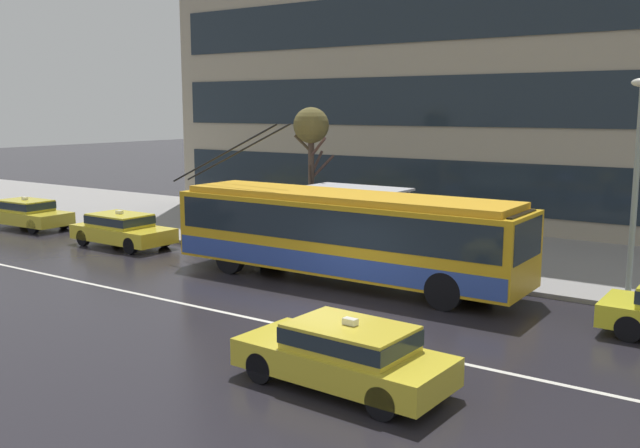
% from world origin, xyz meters
% --- Properties ---
extents(ground_plane, '(160.00, 160.00, 0.00)m').
position_xyz_m(ground_plane, '(0.00, 0.00, 0.00)').
color(ground_plane, black).
extents(sidewalk_slab, '(80.00, 10.00, 0.14)m').
position_xyz_m(sidewalk_slab, '(0.00, 9.99, 0.07)').
color(sidewalk_slab, gray).
rests_on(sidewalk_slab, ground_plane).
extents(lane_centre_line, '(72.00, 0.14, 0.01)m').
position_xyz_m(lane_centre_line, '(0.00, -1.20, 0.00)').
color(lane_centre_line, silver).
rests_on(lane_centre_line, ground_plane).
extents(trolleybus, '(12.64, 2.60, 4.84)m').
position_xyz_m(trolleybus, '(-1.33, 3.39, 1.53)').
color(trolleybus, gold).
rests_on(trolleybus, ground_plane).
extents(taxi_queued_behind_bus, '(4.27, 1.91, 1.39)m').
position_xyz_m(taxi_queued_behind_bus, '(-11.54, 3.38, 0.70)').
color(taxi_queued_behind_bus, yellow).
rests_on(taxi_queued_behind_bus, ground_plane).
extents(taxi_far_behind, '(4.30, 1.84, 1.39)m').
position_xyz_m(taxi_far_behind, '(-18.39, 3.82, 0.70)').
color(taxi_far_behind, yellow).
rests_on(taxi_far_behind, ground_plane).
extents(taxi_oncoming_near, '(4.30, 1.98, 1.39)m').
position_xyz_m(taxi_oncoming_near, '(3.17, -3.67, 0.70)').
color(taxi_oncoming_near, yellow).
rests_on(taxi_oncoming_near, ground_plane).
extents(bus_shelter, '(3.70, 1.61, 2.42)m').
position_xyz_m(bus_shelter, '(-2.81, 6.83, 1.95)').
color(bus_shelter, gray).
rests_on(bus_shelter, sidewalk_slab).
extents(pedestrian_at_shelter, '(1.28, 1.28, 2.01)m').
position_xyz_m(pedestrian_at_shelter, '(0.29, 6.07, 1.80)').
color(pedestrian_at_shelter, black).
rests_on(pedestrian_at_shelter, sidewalk_slab).
extents(pedestrian_approaching_curb, '(1.35, 1.35, 1.98)m').
position_xyz_m(pedestrian_approaching_curb, '(-4.98, 6.15, 1.70)').
color(pedestrian_approaching_curb, '#505146').
rests_on(pedestrian_approaching_curb, sidewalk_slab).
extents(pedestrian_walking_past, '(1.09, 1.09, 1.99)m').
position_xyz_m(pedestrian_walking_past, '(2.21, 5.50, 1.70)').
color(pedestrian_walking_past, '#262B46').
rests_on(pedestrian_walking_past, sidewalk_slab).
extents(street_lamp, '(0.60, 0.32, 5.96)m').
position_xyz_m(street_lamp, '(6.42, 5.79, 3.71)').
color(street_lamp, gray).
rests_on(street_lamp, sidewalk_slab).
extents(street_tree_bare, '(1.85, 1.68, 5.21)m').
position_xyz_m(street_tree_bare, '(-5.88, 8.15, 4.43)').
color(street_tree_bare, '#4E3F36').
rests_on(street_tree_bare, sidewalk_slab).
extents(office_tower_corner_left, '(28.21, 15.87, 18.63)m').
position_xyz_m(office_tower_corner_left, '(-4.71, 21.71, 9.32)').
color(office_tower_corner_left, '#A49985').
rests_on(office_tower_corner_left, ground_plane).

